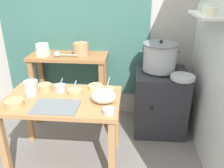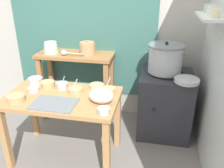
% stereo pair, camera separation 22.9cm
% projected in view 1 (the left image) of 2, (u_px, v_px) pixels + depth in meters
% --- Properties ---
extents(ground_plane, '(9.00, 9.00, 0.00)m').
position_uv_depth(ground_plane, '(72.00, 160.00, 2.49)').
color(ground_plane, gray).
extents(wall_back, '(4.40, 0.12, 2.60)m').
position_uv_depth(wall_back, '(93.00, 18.00, 2.95)').
color(wall_back, '#B2ADA3').
rests_on(wall_back, ground).
extents(prep_table, '(1.10, 0.66, 0.72)m').
position_uv_depth(prep_table, '(63.00, 109.00, 2.28)').
color(prep_table, '#B27F4C').
rests_on(prep_table, ground).
extents(back_shelf_table, '(0.96, 0.40, 0.90)m').
position_uv_depth(back_shelf_table, '(69.00, 72.00, 2.99)').
color(back_shelf_table, '#9E6B3D').
rests_on(back_shelf_table, ground).
extents(stove_block, '(0.60, 0.61, 0.78)m').
position_uv_depth(stove_block, '(159.00, 101.00, 2.90)').
color(stove_block, '#2D2D33').
rests_on(stove_block, ground).
extents(steamer_pot, '(0.44, 0.40, 0.35)m').
position_uv_depth(steamer_pot, '(160.00, 57.00, 2.69)').
color(steamer_pot, '#B7BABF').
rests_on(steamer_pot, stove_block).
extents(clay_pot, '(0.19, 0.19, 0.18)m').
position_uv_depth(clay_pot, '(81.00, 49.00, 2.85)').
color(clay_pot, tan).
rests_on(clay_pot, back_shelf_table).
extents(bowl_stack_enamel, '(0.18, 0.18, 0.14)m').
position_uv_depth(bowl_stack_enamel, '(43.00, 50.00, 2.86)').
color(bowl_stack_enamel, '#B7D1AD').
rests_on(bowl_stack_enamel, back_shelf_table).
extents(ladle, '(0.29, 0.07, 0.07)m').
position_uv_depth(ladle, '(58.00, 54.00, 2.80)').
color(ladle, '#B7BABF').
rests_on(ladle, back_shelf_table).
extents(serving_tray, '(0.40, 0.28, 0.01)m').
position_uv_depth(serving_tray, '(56.00, 107.00, 2.08)').
color(serving_tray, slate).
rests_on(serving_tray, prep_table).
extents(plastic_bag, '(0.23, 0.16, 0.14)m').
position_uv_depth(plastic_bag, '(104.00, 96.00, 2.12)').
color(plastic_bag, silver).
rests_on(plastic_bag, prep_table).
extents(wide_pan, '(0.26, 0.26, 0.04)m').
position_uv_depth(wide_pan, '(183.00, 77.00, 2.50)').
color(wide_pan, '#B7BABF').
rests_on(wide_pan, stove_block).
extents(prep_bowl_0, '(0.11, 0.11, 0.04)m').
position_uv_depth(prep_bowl_0, '(31.00, 93.00, 2.28)').
color(prep_bowl_0, '#B7BABF').
rests_on(prep_bowl_0, prep_table).
extents(prep_bowl_1, '(0.16, 0.16, 0.06)m').
position_uv_depth(prep_bowl_1, '(14.00, 103.00, 2.08)').
color(prep_bowl_1, tan).
rests_on(prep_bowl_1, prep_table).
extents(prep_bowl_2, '(0.14, 0.14, 0.07)m').
position_uv_depth(prep_bowl_2, '(45.00, 87.00, 2.38)').
color(prep_bowl_2, tan).
rests_on(prep_bowl_2, prep_table).
extents(prep_bowl_3, '(0.15, 0.15, 0.13)m').
position_uv_depth(prep_bowl_3, '(75.00, 91.00, 2.31)').
color(prep_bowl_3, tan).
rests_on(prep_bowl_3, prep_table).
extents(prep_bowl_4, '(0.15, 0.15, 0.05)m').
position_uv_depth(prep_bowl_4, '(96.00, 87.00, 2.41)').
color(prep_bowl_4, '#E5C684').
rests_on(prep_bowl_4, prep_table).
extents(prep_bowl_5, '(0.11, 0.11, 0.05)m').
position_uv_depth(prep_bowl_5, '(109.00, 111.00, 1.97)').
color(prep_bowl_5, '#B7BABF').
rests_on(prep_bowl_5, prep_table).
extents(prep_bowl_6, '(0.11, 0.11, 0.14)m').
position_uv_depth(prep_bowl_6, '(60.00, 88.00, 2.36)').
color(prep_bowl_6, '#B7BABF').
rests_on(prep_bowl_6, prep_table).
extents(prep_bowl_7, '(0.15, 0.15, 0.06)m').
position_uv_depth(prep_bowl_7, '(31.00, 84.00, 2.46)').
color(prep_bowl_7, '#B7BABF').
rests_on(prep_bowl_7, prep_table).
extents(prep_bowl_8, '(0.14, 0.14, 0.16)m').
position_uv_depth(prep_bowl_8, '(109.00, 91.00, 2.31)').
color(prep_bowl_8, tan).
rests_on(prep_bowl_8, prep_table).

